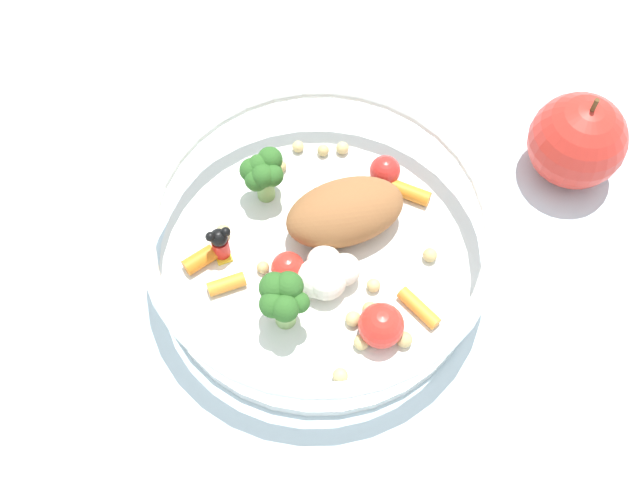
{
  "coord_description": "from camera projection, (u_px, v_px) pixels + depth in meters",
  "views": [
    {
      "loc": [
        0.26,
        -0.03,
        0.53
      ],
      "look_at": [
        -0.01,
        0.01,
        0.03
      ],
      "focal_mm": 42.85,
      "sensor_mm": 36.0,
      "label": 1
    }
  ],
  "objects": [
    {
      "name": "ground_plane",
      "position": [
        313.0,
        272.0,
        0.59
      ],
      "size": [
        2.4,
        2.4,
        0.0
      ],
      "primitive_type": "plane",
      "color": "silver"
    },
    {
      "name": "food_container",
      "position": [
        322.0,
        240.0,
        0.57
      ],
      "size": [
        0.26,
        0.26,
        0.06
      ],
      "color": "white",
      "rests_on": "ground_plane"
    },
    {
      "name": "loose_apple",
      "position": [
        577.0,
        141.0,
        0.6
      ],
      "size": [
        0.08,
        0.08,
        0.09
      ],
      "color": "red",
      "rests_on": "ground_plane"
    }
  ]
}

